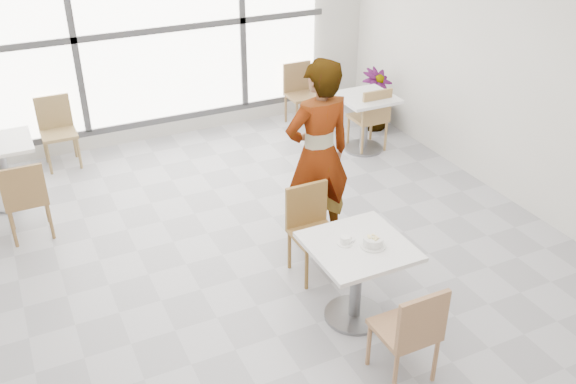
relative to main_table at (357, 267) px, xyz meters
name	(u,v)px	position (x,y,z in m)	size (l,w,h in m)	color
floor	(275,268)	(-0.33, 0.93, -0.52)	(7.00, 7.00, 0.00)	#9E9EA5
wall_back	(160,28)	(-0.33, 4.43, 0.98)	(6.00, 6.00, 0.00)	silver
wall_right	(538,75)	(2.67, 0.93, 0.98)	(7.00, 7.00, 0.00)	silver
window	(162,29)	(-0.33, 4.37, 0.98)	(4.60, 0.07, 2.52)	white
main_table	(357,267)	(0.00, 0.00, 0.00)	(0.80, 0.80, 0.75)	silver
chair_near	(412,329)	(-0.02, -0.80, -0.02)	(0.42, 0.42, 0.87)	#9D714C
chair_far	(311,224)	(-0.02, 0.79, -0.02)	(0.42, 0.42, 0.87)	brown
oatmeal_bowl	(373,242)	(0.09, -0.07, 0.27)	(0.21, 0.21, 0.10)	silver
coffee_cup	(345,241)	(-0.09, 0.06, 0.26)	(0.16, 0.13, 0.07)	white
person	(318,155)	(0.27, 1.22, 0.44)	(0.70, 0.46, 1.93)	black
bg_table_left	(3,164)	(-2.51, 3.40, -0.04)	(0.70, 0.70, 0.75)	white
bg_table_right	(365,115)	(1.85, 2.87, -0.04)	(0.70, 0.70, 0.75)	white
bg_chair_left_near	(25,196)	(-2.36, 2.51, -0.02)	(0.42, 0.42, 0.87)	olive
bg_chair_left_far	(57,126)	(-1.82, 4.19, -0.02)	(0.42, 0.42, 0.87)	olive
bg_chair_right_near	(372,115)	(1.91, 2.81, -0.02)	(0.42, 0.42, 0.87)	#9C7847
bg_chair_right_far	(300,90)	(1.50, 4.06, -0.02)	(0.42, 0.42, 0.87)	olive
plant_right	(375,100)	(2.37, 3.43, -0.10)	(0.47, 0.47, 0.85)	#337133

